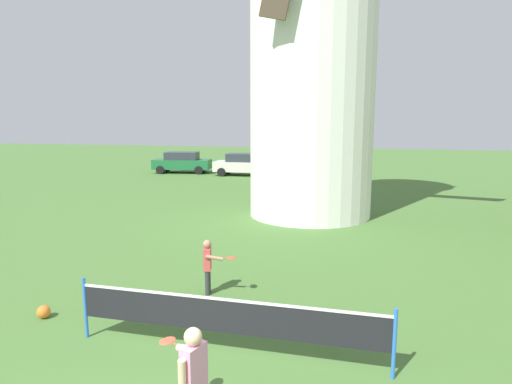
% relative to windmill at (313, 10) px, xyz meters
% --- Properties ---
extents(windmill, '(9.73, 5.59, 16.76)m').
position_rel_windmill_xyz_m(windmill, '(0.00, 0.00, 0.00)').
color(windmill, white).
rests_on(windmill, ground_plane).
extents(tennis_net, '(5.24, 0.06, 1.10)m').
position_rel_windmill_xyz_m(tennis_net, '(0.01, -11.12, -7.32)').
color(tennis_net, blue).
rests_on(tennis_net, ground_plane).
extents(player_near, '(0.75, 0.73, 1.43)m').
position_rel_windmill_xyz_m(player_near, '(0.20, -12.97, -7.19)').
color(player_near, slate).
rests_on(player_near, ground_plane).
extents(player_far, '(0.78, 0.40, 1.23)m').
position_rel_windmill_xyz_m(player_far, '(-1.15, -8.76, -7.30)').
color(player_far, '#333338').
rests_on(player_far, ground_plane).
extents(stray_ball, '(0.25, 0.25, 0.25)m').
position_rel_windmill_xyz_m(stray_ball, '(-3.86, -10.67, -7.87)').
color(stray_ball, orange).
rests_on(stray_ball, ground_plane).
extents(parked_car_green, '(4.43, 2.40, 1.56)m').
position_rel_windmill_xyz_m(parked_car_green, '(-11.06, 12.44, -7.19)').
color(parked_car_green, '#1E6638').
rests_on(parked_car_green, ground_plane).
extents(parked_car_cream, '(4.23, 1.97, 1.56)m').
position_rel_windmill_xyz_m(parked_car_cream, '(-6.12, 11.99, -7.19)').
color(parked_car_cream, silver).
rests_on(parked_car_cream, ground_plane).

